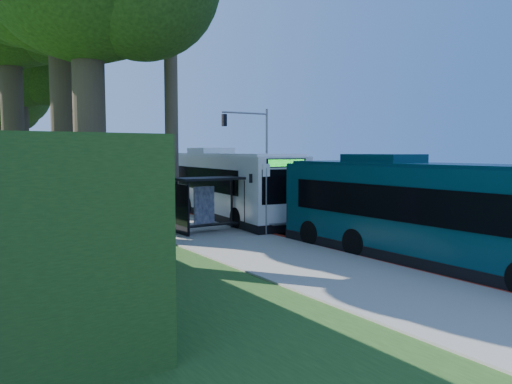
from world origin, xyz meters
TOP-DOWN VIEW (x-y plane):
  - ground at (0.00, 0.00)m, footprint 140.00×140.00m
  - sidewalk at (-7.30, 0.00)m, footprint 4.50×70.00m
  - red_curb at (-5.00, -4.00)m, footprint 0.25×30.00m
  - grass_verge at (-13.00, 5.00)m, footprint 8.00×70.00m
  - bus_shelter at (-7.26, -2.86)m, footprint 3.20×1.51m
  - stop_sign_pole at (-5.40, -5.00)m, footprint 0.35×0.06m
  - traffic_signal_pole at (3.78, 10.00)m, footprint 4.10×0.30m
  - tree_2 at (-11.89, 15.98)m, footprint 8.82×8.40m
  - tree_4 at (-11.40, 31.98)m, footprint 8.40×8.00m
  - tree_5 at (-10.41, 39.99)m, footprint 7.35×7.00m
  - white_bus at (-3.75, 1.55)m, footprint 4.03×13.28m
  - teal_bus at (-3.80, -11.98)m, footprint 2.71×12.13m
  - pickup at (1.08, 6.65)m, footprint 2.98×5.27m

SIDE VIEW (x-z plane):
  - ground at x=0.00m, z-range 0.00..0.00m
  - grass_verge at x=-13.00m, z-range 0.00..0.06m
  - sidewalk at x=-7.30m, z-range 0.00..0.12m
  - red_curb at x=-5.00m, z-range 0.00..0.13m
  - pickup at x=1.08m, z-range 0.00..1.39m
  - teal_bus at x=-3.80m, z-range -0.04..3.56m
  - bus_shelter at x=-7.26m, z-range 0.53..3.08m
  - white_bus at x=-3.75m, z-range -0.05..3.85m
  - stop_sign_pole at x=-5.40m, z-range 0.50..3.67m
  - traffic_signal_pole at x=3.78m, z-range 0.92..7.92m
  - tree_5 at x=-10.41m, z-range 2.53..15.39m
  - tree_4 at x=-11.40m, z-range 2.66..16.80m
  - tree_2 at x=-11.89m, z-range 2.92..18.04m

